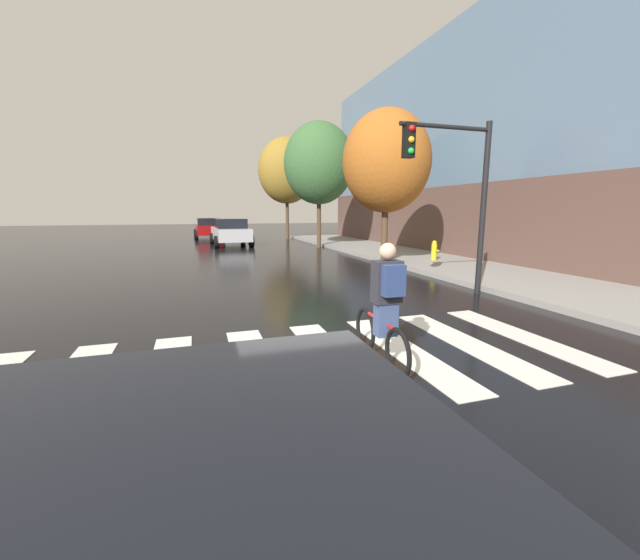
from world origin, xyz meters
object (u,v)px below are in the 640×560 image
(cyclist, at_px, (385,306))
(traffic_light_near, at_px, (457,178))
(street_tree_far, at_px, (287,171))
(sedan_mid, at_px, (231,232))
(street_tree_mid, at_px, (319,164))
(street_tree_near, at_px, (387,162))
(fire_hydrant, at_px, (434,250))
(sedan_far, at_px, (208,228))

(cyclist, distance_m, traffic_light_near, 5.46)
(street_tree_far, bearing_deg, sedan_mid, -135.86)
(cyclist, height_order, street_tree_far, street_tree_far)
(street_tree_mid, bearing_deg, sedan_mid, 147.41)
(street_tree_near, distance_m, street_tree_mid, 7.99)
(traffic_light_near, relative_size, fire_hydrant, 5.38)
(sedan_mid, height_order, fire_hydrant, sedan_mid)
(sedan_mid, distance_m, traffic_light_near, 16.73)
(sedan_far, xyz_separation_m, traffic_light_near, (5.06, -22.95, 2.06))
(sedan_mid, relative_size, sedan_far, 1.06)
(traffic_light_near, xyz_separation_m, street_tree_mid, (0.71, 13.12, 1.81))
(cyclist, height_order, traffic_light_near, traffic_light_near)
(traffic_light_near, bearing_deg, street_tree_mid, 86.90)
(sedan_mid, relative_size, cyclist, 2.80)
(fire_hydrant, bearing_deg, sedan_mid, 122.86)
(sedan_mid, bearing_deg, sedan_far, 98.98)
(street_tree_mid, xyz_separation_m, street_tree_far, (-0.13, 7.43, 0.31))
(sedan_far, relative_size, cyclist, 2.64)
(sedan_mid, relative_size, fire_hydrant, 6.14)
(fire_hydrant, height_order, street_tree_near, street_tree_near)
(sedan_far, relative_size, street_tree_near, 0.79)
(traffic_light_near, xyz_separation_m, street_tree_far, (0.58, 20.55, 2.12))
(street_tree_mid, height_order, street_tree_far, street_tree_far)
(fire_hydrant, distance_m, street_tree_far, 16.14)
(traffic_light_near, relative_size, street_tree_mid, 0.61)
(cyclist, distance_m, street_tree_far, 24.80)
(fire_hydrant, bearing_deg, street_tree_far, 99.14)
(cyclist, xyz_separation_m, street_tree_mid, (4.35, 16.65, 3.83))
(sedan_mid, xyz_separation_m, street_tree_mid, (4.69, -3.00, 3.83))
(sedan_far, bearing_deg, cyclist, -86.93)
(street_tree_mid, bearing_deg, sedan_far, 120.42)
(street_tree_far, bearing_deg, traffic_light_near, -91.62)
(traffic_light_near, height_order, fire_hydrant, traffic_light_near)
(cyclist, relative_size, fire_hydrant, 2.19)
(sedan_mid, bearing_deg, street_tree_near, -66.47)
(traffic_light_near, distance_m, street_tree_far, 20.67)
(sedan_far, relative_size, street_tree_far, 0.61)
(sedan_mid, distance_m, street_tree_near, 12.32)
(sedan_mid, xyz_separation_m, cyclist, (0.34, -19.65, 0.00))
(cyclist, xyz_separation_m, street_tree_near, (4.43, 8.70, 3.02))
(sedan_far, height_order, street_tree_mid, street_tree_mid)
(sedan_mid, distance_m, cyclist, 19.66)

